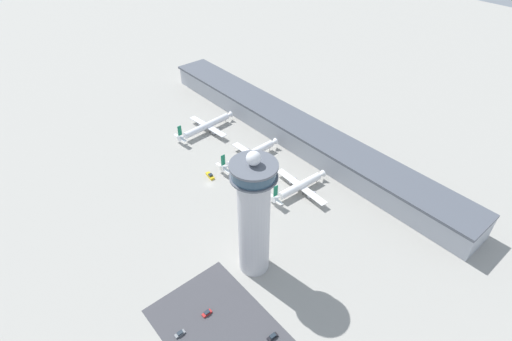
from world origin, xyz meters
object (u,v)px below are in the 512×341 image
(airplane_gate_charlie, at_px, (300,186))
(airplane_gate_bravo, at_px, (250,154))
(car_maroon_suv, at_px, (207,313))
(control_tower, at_px, (254,216))
(car_red_hatchback, at_px, (273,337))
(service_truck_fuel, at_px, (210,176))
(airplane_gate_alpha, at_px, (206,126))
(service_truck_catering, at_px, (263,168))
(car_yellow_taxi, at_px, (180,334))

(airplane_gate_charlie, bearing_deg, airplane_gate_bravo, -176.91)
(airplane_gate_bravo, xyz_separation_m, car_maroon_suv, (70.80, -82.14, -4.17))
(control_tower, height_order, airplane_gate_charlie, control_tower)
(airplane_gate_bravo, relative_size, car_red_hatchback, 9.68)
(airplane_gate_charlie, xyz_separation_m, service_truck_fuel, (-43.77, -30.83, -3.29))
(airplane_gate_alpha, bearing_deg, service_truck_fuel, -32.59)
(control_tower, relative_size, service_truck_catering, 8.50)
(airplane_gate_alpha, distance_m, airplane_gate_charlie, 86.67)
(car_maroon_suv, bearing_deg, control_tower, 102.22)
(airplane_gate_alpha, xyz_separation_m, car_red_hatchback, (141.87, -67.16, -3.82))
(service_truck_catering, bearing_deg, car_yellow_taxi, -58.10)
(airplane_gate_bravo, xyz_separation_m, service_truck_catering, (12.06, -0.21, -3.73))
(service_truck_fuel, bearing_deg, airplane_gate_bravo, 84.11)
(control_tower, xyz_separation_m, airplane_gate_charlie, (-23.21, 53.09, -27.61))
(airplane_gate_charlie, height_order, service_truck_fuel, airplane_gate_charlie)
(control_tower, bearing_deg, airplane_gate_bravo, 141.52)
(control_tower, bearing_deg, service_truck_catering, 135.72)
(service_truck_catering, bearing_deg, airplane_gate_charlie, 4.79)
(service_truck_catering, height_order, car_red_hatchback, service_truck_catering)
(airplane_gate_alpha, bearing_deg, car_yellow_taxi, -38.82)
(control_tower, bearing_deg, service_truck_fuel, 161.61)
(control_tower, relative_size, car_yellow_taxi, 14.86)
(airplane_gate_charlie, relative_size, car_maroon_suv, 8.98)
(airplane_gate_bravo, distance_m, airplane_gate_charlie, 40.88)
(control_tower, relative_size, airplane_gate_bravo, 1.44)
(control_tower, relative_size, car_red_hatchback, 13.96)
(service_truck_fuel, bearing_deg, car_yellow_taxi, -41.98)
(service_truck_fuel, bearing_deg, car_maroon_suv, -35.96)
(car_red_hatchback, bearing_deg, airplane_gate_bravo, 144.55)
(airplane_gate_alpha, xyz_separation_m, service_truck_catering, (57.84, 1.04, -3.40))
(airplane_gate_alpha, bearing_deg, control_tower, -24.33)
(airplane_gate_bravo, bearing_deg, control_tower, -38.48)
(airplane_gate_alpha, bearing_deg, car_red_hatchback, -25.33)
(airplane_gate_charlie, bearing_deg, car_yellow_taxi, -72.63)
(control_tower, height_order, car_maroon_suv, control_tower)
(car_red_hatchback, bearing_deg, service_truck_catering, 140.94)
(airplane_gate_bravo, height_order, airplane_gate_charlie, airplane_gate_bravo)
(service_truck_catering, relative_size, car_yellow_taxi, 1.75)
(airplane_gate_bravo, relative_size, airplane_gate_charlie, 1.17)
(car_red_hatchback, bearing_deg, service_truck_fuel, 158.12)
(car_red_hatchback, bearing_deg, airplane_gate_alpha, 154.67)
(airplane_gate_alpha, xyz_separation_m, airplane_gate_bravo, (45.79, 1.24, 0.34))
(service_truck_catering, xyz_separation_m, car_red_hatchback, (84.03, -68.20, -0.43))
(service_truck_fuel, height_order, car_red_hatchback, service_truck_fuel)
(control_tower, bearing_deg, airplane_gate_alpha, 155.67)
(airplane_gate_alpha, relative_size, car_red_hatchback, 10.04)
(control_tower, distance_m, airplane_gate_bravo, 86.12)
(car_yellow_taxi, bearing_deg, car_red_hatchback, 47.64)
(control_tower, xyz_separation_m, airplane_gate_alpha, (-109.82, 49.65, -27.29))
(airplane_gate_alpha, distance_m, airplane_gate_bravo, 45.81)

